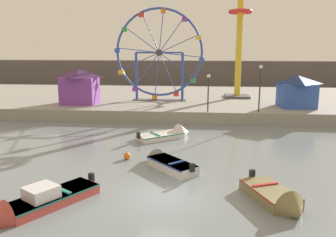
{
  "coord_description": "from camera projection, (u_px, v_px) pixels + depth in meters",
  "views": [
    {
      "loc": [
        1.61,
        -14.99,
        6.81
      ],
      "look_at": [
        -0.69,
        9.32,
        1.76
      ],
      "focal_mm": 36.95,
      "sensor_mm": 36.0,
      "label": 1
    }
  ],
  "objects": [
    {
      "name": "ground_plane",
      "position": [
        164.0,
        196.0,
        16.15
      ],
      "size": [
        240.0,
        240.0,
        0.0
      ],
      "primitive_type": "plane",
      "color": "slate"
    },
    {
      "name": "quay_promenade",
      "position": [
        187.0,
        100.0,
        41.4
      ],
      "size": [
        110.0,
        21.0,
        1.08
      ],
      "primitive_type": "cube",
      "color": "gray",
      "rests_on": "ground_plane"
    },
    {
      "name": "distant_town_skyline",
      "position": [
        192.0,
        73.0,
        63.72
      ],
      "size": [
        140.0,
        3.0,
        4.4
      ],
      "primitive_type": "cube",
      "color": "#564C47",
      "rests_on": "ground_plane"
    },
    {
      "name": "motorboat_olive_wood",
      "position": [
        278.0,
        199.0,
        15.09
      ],
      "size": [
        2.77,
        3.99,
        1.44
      ],
      "rotation": [
        0.0,
        0.0,
        5.1
      ],
      "color": "olive",
      "rests_on": "ground_plane"
    },
    {
      "name": "motorboat_white_red_stripe",
      "position": [
        171.0,
        134.0,
        26.68
      ],
      "size": [
        4.43,
        3.86,
        1.48
      ],
      "rotation": [
        0.0,
        0.0,
        0.64
      ],
      "color": "silver",
      "rests_on": "ground_plane"
    },
    {
      "name": "motorboat_pale_grey",
      "position": [
        165.0,
        162.0,
        19.97
      ],
      "size": [
        3.68,
        3.84,
        1.19
      ],
      "rotation": [
        0.0,
        0.0,
        2.32
      ],
      "color": "silver",
      "rests_on": "ground_plane"
    },
    {
      "name": "motorboat_faded_red",
      "position": [
        32.0,
        205.0,
        14.52
      ],
      "size": [
        4.08,
        5.18,
        1.44
      ],
      "rotation": [
        0.0,
        0.0,
        4.13
      ],
      "color": "#B24238",
      "rests_on": "ground_plane"
    },
    {
      "name": "ferris_wheel_blue_frame",
      "position": [
        159.0,
        55.0,
        36.94
      ],
      "size": [
        9.62,
        1.2,
        9.84
      ],
      "color": "#334CA8",
      "rests_on": "quay_promenade"
    },
    {
      "name": "drop_tower_yellow_tower",
      "position": [
        240.0,
        32.0,
        38.8
      ],
      "size": [
        2.8,
        2.8,
        15.86
      ],
      "color": "gold",
      "rests_on": "quay_promenade"
    },
    {
      "name": "carnival_booth_purple_stall",
      "position": [
        80.0,
        86.0,
        35.38
      ],
      "size": [
        3.8,
        3.22,
        3.52
      ],
      "rotation": [
        0.0,
        0.0,
        0.01
      ],
      "color": "purple",
      "rests_on": "quay_promenade"
    },
    {
      "name": "carnival_booth_blue_tent",
      "position": [
        297.0,
        91.0,
        33.38
      ],
      "size": [
        3.67,
        3.33,
        3.08
      ],
      "rotation": [
        0.0,
        0.0,
        0.05
      ],
      "color": "#3356B7",
      "rests_on": "quay_promenade"
    },
    {
      "name": "promenade_lamp_near",
      "position": [
        208.0,
        87.0,
        30.87
      ],
      "size": [
        0.32,
        0.32,
        3.36
      ],
      "color": "#2D2D33",
      "rests_on": "quay_promenade"
    },
    {
      "name": "promenade_lamp_far",
      "position": [
        260.0,
        82.0,
        30.67
      ],
      "size": [
        0.32,
        0.32,
        4.18
      ],
      "color": "#2D2D33",
      "rests_on": "quay_promenade"
    },
    {
      "name": "mooring_buoy_orange",
      "position": [
        127.0,
        156.0,
        21.35
      ],
      "size": [
        0.44,
        0.44,
        0.44
      ],
      "primitive_type": "sphere",
      "color": "orange",
      "rests_on": "ground_plane"
    }
  ]
}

